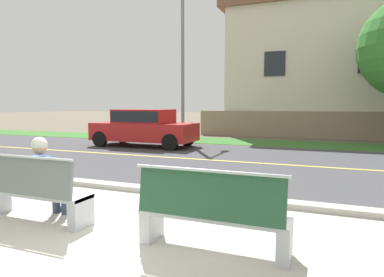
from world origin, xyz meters
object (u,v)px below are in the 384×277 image
Objects in this scene: streetlamp at (184,51)px; bench_right at (212,215)px; bench_left at (32,192)px; car_red_near at (144,126)px; seated_person_blue at (46,175)px.

bench_right is at bearing -65.39° from streetlamp.
bench_right is at bearing 0.00° from bench_left.
streetlamp is at bearing 79.49° from car_red_near.
seated_person_blue is (-2.65, 0.17, 0.22)m from bench_right.
bench_left is at bearing -77.44° from streetlamp.
car_red_near is 0.56× the size of streetlamp.
streetlamp is at bearing 114.61° from bench_right.
bench_left is 0.23× the size of streetlamp.
seated_person_blue is at bearing 176.33° from bench_right.
car_red_near is (-3.14, 8.67, 0.40)m from bench_left.
streetlamp is at bearing 103.18° from seated_person_blue.
streetlamp reaches higher than car_red_near.
bench_left is 12.54m from streetlamp.
car_red_near is at bearing 110.85° from seated_person_blue.
bench_left is 1.00× the size of bench_right.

